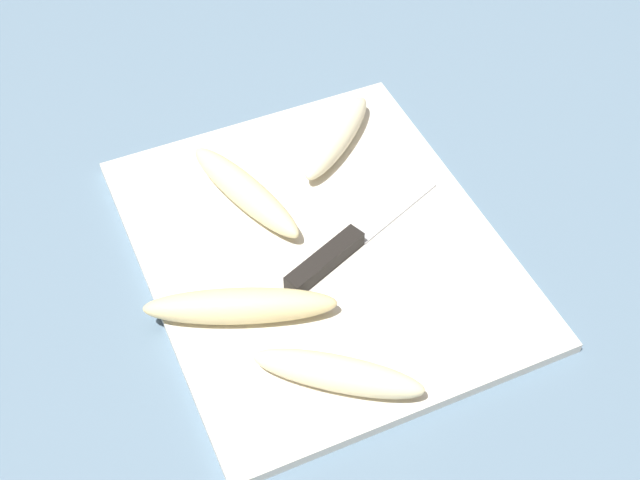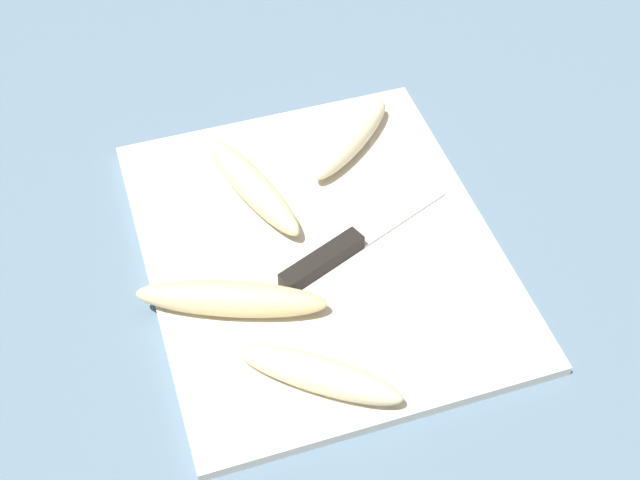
# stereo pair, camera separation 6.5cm
# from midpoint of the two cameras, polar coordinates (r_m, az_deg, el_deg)

# --- Properties ---
(ground_plane) EXTENTS (4.00, 4.00, 0.00)m
(ground_plane) POSITION_cam_midpoint_polar(r_m,az_deg,el_deg) (0.95, -1.98, -0.95)
(ground_plane) COLOR slate
(cutting_board) EXTENTS (0.43, 0.36, 0.01)m
(cutting_board) POSITION_cam_midpoint_polar(r_m,az_deg,el_deg) (0.94, -1.99, -0.72)
(cutting_board) COLOR silver
(cutting_board) RESTS_ON ground_plane
(knife) EXTENTS (0.10, 0.21, 0.02)m
(knife) POSITION_cam_midpoint_polar(r_m,az_deg,el_deg) (0.92, -0.87, -0.78)
(knife) COLOR black
(knife) RESTS_ON cutting_board
(banana_cream_curved) EXTENTS (0.13, 0.15, 0.03)m
(banana_cream_curved) POSITION_cam_midpoint_polar(r_m,az_deg,el_deg) (0.83, -1.13, -8.64)
(banana_cream_curved) COLOR beige
(banana_cream_curved) RESTS_ON cutting_board
(banana_mellow_near) EXTENTS (0.10, 0.19, 0.03)m
(banana_mellow_near) POSITION_cam_midpoint_polar(r_m,az_deg,el_deg) (0.88, -7.27, -4.30)
(banana_mellow_near) COLOR beige
(banana_mellow_near) RESTS_ON cutting_board
(banana_soft_right) EXTENTS (0.18, 0.09, 0.03)m
(banana_soft_right) POSITION_cam_midpoint_polar(r_m,az_deg,el_deg) (0.98, -6.73, 3.04)
(banana_soft_right) COLOR beige
(banana_soft_right) RESTS_ON cutting_board
(banana_bright_far) EXTENTS (0.12, 0.14, 0.03)m
(banana_bright_far) POSITION_cam_midpoint_polar(r_m,az_deg,el_deg) (1.03, -0.75, 6.55)
(banana_bright_far) COLOR beige
(banana_bright_far) RESTS_ON cutting_board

